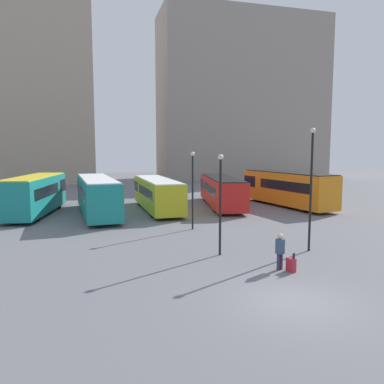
% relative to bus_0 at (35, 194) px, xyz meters
% --- Properties ---
extents(ground_plane, '(160.00, 160.00, 0.00)m').
position_rel_bus_0_xyz_m(ground_plane, '(11.30, -21.91, -1.74)').
color(ground_plane, slate).
extents(building_block_right, '(31.57, 12.11, 30.59)m').
position_rel_bus_0_xyz_m(building_block_right, '(33.08, 35.37, 13.55)').
color(building_block_right, gray).
rests_on(building_block_right, ground_plane).
extents(bus_0, '(4.22, 10.60, 3.21)m').
position_rel_bus_0_xyz_m(bus_0, '(0.00, 0.00, 0.00)').
color(bus_0, '#19847F').
rests_on(bus_0, ground_plane).
extents(bus_1, '(3.47, 12.03, 3.10)m').
position_rel_bus_0_xyz_m(bus_1, '(4.95, -1.47, -0.05)').
color(bus_1, '#19847F').
rests_on(bus_1, ground_plane).
extents(bus_2, '(2.77, 11.09, 2.81)m').
position_rel_bus_0_xyz_m(bus_2, '(10.18, -0.44, -0.20)').
color(bus_2, gold).
rests_on(bus_2, ground_plane).
extents(bus_3, '(4.66, 12.43, 2.80)m').
position_rel_bus_0_xyz_m(bus_3, '(16.57, 0.51, -0.21)').
color(bus_3, red).
rests_on(bus_3, ground_plane).
extents(bus_4, '(4.23, 11.51, 3.29)m').
position_rel_bus_0_xyz_m(bus_4, '(22.60, -1.19, 0.04)').
color(bus_4, orange).
rests_on(bus_4, ground_plane).
extents(traveler, '(0.51, 0.51, 1.65)m').
position_rel_bus_0_xyz_m(traveler, '(12.60, -18.53, -0.76)').
color(traveler, '#382D4C').
rests_on(traveler, ground_plane).
extents(suitcase, '(0.32, 0.47, 0.87)m').
position_rel_bus_0_xyz_m(suitcase, '(12.95, -18.91, -1.44)').
color(suitcase, '#B7232D').
rests_on(suitcase, ground_plane).
extents(lamp_post_0, '(0.28, 0.28, 5.14)m').
position_rel_bus_0_xyz_m(lamp_post_0, '(10.79, -15.57, 1.32)').
color(lamp_post_0, black).
rests_on(lamp_post_0, ground_plane).
extents(lamp_post_1, '(0.28, 0.28, 6.49)m').
position_rel_bus_0_xyz_m(lamp_post_1, '(15.65, -16.06, 2.02)').
color(lamp_post_1, black).
rests_on(lamp_post_1, ground_plane).
extents(lamp_post_2, '(0.28, 0.28, 5.24)m').
position_rel_bus_0_xyz_m(lamp_post_2, '(11.09, -9.17, 1.37)').
color(lamp_post_2, black).
rests_on(lamp_post_2, ground_plane).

